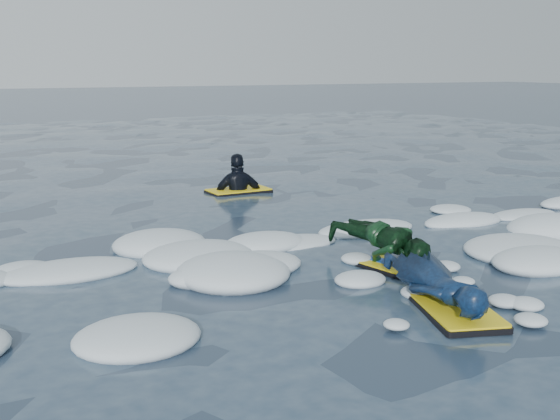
{
  "coord_description": "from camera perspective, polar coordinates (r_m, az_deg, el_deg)",
  "views": [
    {
      "loc": [
        -3.56,
        -5.44,
        2.04
      ],
      "look_at": [
        -0.07,
        1.6,
        0.41
      ],
      "focal_mm": 45.0,
      "sensor_mm": 36.0,
      "label": 1
    }
  ],
  "objects": [
    {
      "name": "ground",
      "position": [
        6.81,
        6.53,
        -5.75
      ],
      "size": [
        120.0,
        120.0,
        0.0
      ],
      "primitive_type": "plane",
      "color": "#172339",
      "rests_on": "ground"
    },
    {
      "name": "prone_woman_unit",
      "position": [
        6.15,
        12.83,
        -6.0
      ],
      "size": [
        0.86,
        1.59,
        0.38
      ],
      "rotation": [
        0.0,
        0.0,
        1.27
      ],
      "color": "black",
      "rests_on": "ground"
    },
    {
      "name": "foam_band",
      "position": [
        7.66,
        2.34,
        -3.7
      ],
      "size": [
        12.0,
        3.1,
        0.3
      ],
      "primitive_type": null,
      "color": "silver",
      "rests_on": "ground"
    },
    {
      "name": "prone_child_unit",
      "position": [
        7.26,
        8.58,
        -2.75
      ],
      "size": [
        0.76,
        1.27,
        0.47
      ],
      "rotation": [
        0.0,
        0.0,
        1.78
      ],
      "color": "black",
      "rests_on": "ground"
    },
    {
      "name": "waiting_rider_unit",
      "position": [
        11.32,
        -3.39,
        0.88
      ],
      "size": [
        1.03,
        0.6,
        1.5
      ],
      "rotation": [
        0.0,
        0.0,
        0.05
      ],
      "color": "black",
      "rests_on": "ground"
    }
  ]
}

